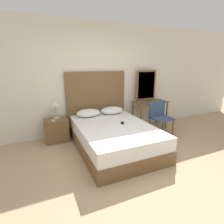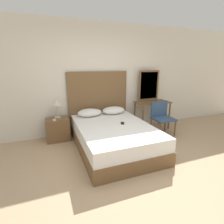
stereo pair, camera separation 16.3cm
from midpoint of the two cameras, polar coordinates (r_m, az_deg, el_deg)
The scene contains 13 objects.
ground_plane at distance 2.92m, azimuth 10.30°, elevation -21.01°, with size 16.00×16.00×0.00m, color tan.
wall_back at distance 4.46m, azimuth -4.30°, elevation 10.54°, with size 10.00×0.06×2.70m.
bed at distance 3.68m, azimuth 1.87°, elevation -8.10°, with size 1.46×2.09×0.52m.
headboard at distance 4.48m, azimuth -3.40°, elevation 3.14°, with size 1.53×0.05×1.55m.
pillow_left at distance 4.19m, azimuth -6.20°, elevation -0.20°, with size 0.57×0.39×0.18m.
pillow_right at distance 4.38m, azimuth 1.53°, elevation 0.57°, with size 0.57×0.39×0.18m.
phone_on_bed at distance 3.69m, azimuth 4.69°, elevation -3.65°, with size 0.12×0.17×0.01m.
nightstand at distance 4.22m, azimuth -16.20°, elevation -5.49°, with size 0.51×0.37×0.53m.
table_lamp at distance 4.13m, azimuth -16.47°, elevation 2.63°, with size 0.22×0.22×0.42m.
phone_on_nightstand at distance 4.04m, azimuth -17.22°, elevation -2.47°, with size 0.07×0.15×0.01m.
vanity_desk at distance 4.85m, azimuth 13.95°, elevation 1.71°, with size 0.91×0.51×0.75m.
vanity_mirror at distance 4.94m, azimuth 12.85°, elevation 8.46°, with size 0.61×0.03×0.82m.
chair at distance 4.54m, azimuth 16.91°, elevation -1.19°, with size 0.49×0.44×0.82m.
Camera 2 is at (-1.21, -2.01, 1.72)m, focal length 28.00 mm.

